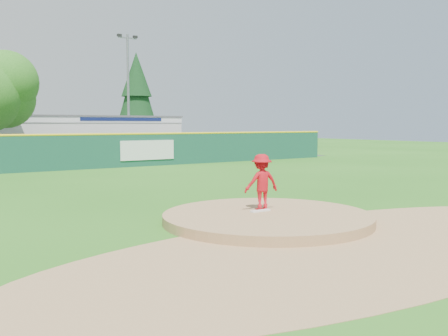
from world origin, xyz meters
TOP-DOWN VIEW (x-y plane):
  - ground at (0.00, 0.00)m, footprint 120.00×120.00m
  - pitchers_mound at (0.00, 0.00)m, footprint 5.50×5.50m
  - pitching_rubber at (0.00, 0.30)m, footprint 0.60×0.15m
  - infield_dirt_arc at (0.00, -3.00)m, footprint 15.40×15.40m
  - parking_lot at (0.00, 27.00)m, footprint 44.00×16.00m
  - pitcher at (0.20, 0.50)m, footprint 1.07×0.74m
  - van at (5.96, 25.16)m, footprint 6.19×4.15m
  - pool_building_grp at (6.00, 31.99)m, footprint 15.20×8.20m
  - fence_banners at (-1.00, 17.92)m, footprint 16.22×0.04m
  - outfield_fence at (0.00, 18.00)m, footprint 40.00×0.14m
  - conifer_tree at (13.00, 36.00)m, footprint 4.40×4.40m
  - light_pole_right at (9.00, 29.00)m, footprint 1.75×0.25m

SIDE VIEW (x-z plane):
  - ground at x=0.00m, z-range 0.00..0.00m
  - pitchers_mound at x=0.00m, z-range -0.25..0.25m
  - infield_dirt_arc at x=0.00m, z-range 0.00..0.01m
  - parking_lot at x=0.00m, z-range 0.00..0.02m
  - pitching_rubber at x=0.00m, z-range 0.25..0.29m
  - van at x=5.96m, z-range 0.02..1.60m
  - fence_banners at x=-1.00m, z-range 0.40..1.60m
  - pitcher at x=0.20m, z-range 0.25..1.78m
  - outfield_fence at x=0.00m, z-range 0.05..2.12m
  - pool_building_grp at x=6.00m, z-range 0.01..3.32m
  - conifer_tree at x=13.00m, z-range 0.79..10.29m
  - light_pole_right at x=9.00m, z-range 0.54..10.54m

